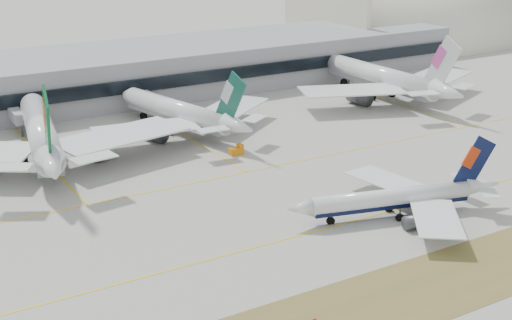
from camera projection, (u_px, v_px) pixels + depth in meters
ground at (272, 229)px, 137.46m from camera, size 3000.00×3000.00×0.00m
taxiing_airliner at (399, 198)px, 142.45m from camera, size 45.79×39.11×15.62m
widebody_eva at (42, 136)px, 171.71m from camera, size 70.39×69.74×25.49m
widebody_cathay at (181, 113)px, 195.19m from camera, size 57.21×56.97×20.94m
widebody_china_air at (385, 79)px, 229.81m from camera, size 69.26×67.52×24.68m
terminal at (82, 78)px, 227.95m from camera, size 280.00×43.10×15.00m
hangar at (403, 46)px, 321.46m from camera, size 91.00×60.00×60.00m
gse_c at (237, 151)px, 179.08m from camera, size 3.55×2.00×2.60m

